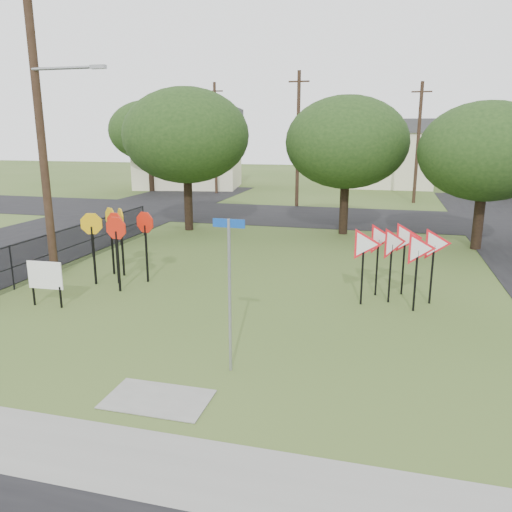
{
  "coord_description": "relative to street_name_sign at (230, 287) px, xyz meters",
  "views": [
    {
      "loc": [
        4.03,
        -10.3,
        5.0
      ],
      "look_at": [
        0.55,
        3.0,
        1.6
      ],
      "focal_mm": 35.0,
      "sensor_mm": 36.0,
      "label": 1
    }
  ],
  "objects": [
    {
      "name": "planting_strip",
      "position": [
        -0.99,
        -4.55,
        -1.88
      ],
      "size": [
        30.0,
        0.8,
        0.02
      ],
      "primitive_type": "cube",
      "color": "#39511E",
      "rests_on": "ground"
    },
    {
      "name": "house_mid",
      "position": [
        3.01,
        40.85,
        1.27
      ],
      "size": [
        8.4,
        8.4,
        6.2
      ],
      "color": "#EEE7BF",
      "rests_on": "ground"
    },
    {
      "name": "curb_pad",
      "position": [
        -0.99,
        -1.55,
        -1.87
      ],
      "size": [
        2.0,
        1.2,
        0.02
      ],
      "primitive_type": "cube",
      "color": "gray",
      "rests_on": "ground"
    },
    {
      "name": "fence_run",
      "position": [
        -8.59,
        7.1,
        -1.1
      ],
      "size": [
        0.05,
        11.55,
        1.5
      ],
      "color": "black",
      "rests_on": "ground"
    },
    {
      "name": "street_name_sign",
      "position": [
        0.0,
        0.0,
        0.0
      ],
      "size": [
        0.69,
        0.07,
        3.32
      ],
      "color": "gray",
      "rests_on": "ground"
    },
    {
      "name": "info_board",
      "position": [
        -6.47,
        2.52,
        -0.96
      ],
      "size": [
        1.1,
        0.09,
        1.38
      ],
      "color": "black",
      "rests_on": "ground"
    },
    {
      "name": "far_pole_c",
      "position": [
        -10.99,
        30.85,
        2.72
      ],
      "size": [
        1.4,
        0.24,
        9.0
      ],
      "color": "#38261A",
      "rests_on": "ground"
    },
    {
      "name": "tree_near_right",
      "position": [
        7.01,
        13.85,
        2.34
      ],
      "size": [
        5.6,
        5.6,
        6.33
      ],
      "color": "black",
      "rests_on": "ground"
    },
    {
      "name": "tree_far_left",
      "position": [
        -16.99,
        30.85,
        3.29
      ],
      "size": [
        6.8,
        6.8,
        7.73
      ],
      "color": "black",
      "rests_on": "ground"
    },
    {
      "name": "far_pole_a",
      "position": [
        -2.99,
        24.85,
        2.72
      ],
      "size": [
        1.4,
        0.24,
        9.0
      ],
      "color": "#38261A",
      "rests_on": "ground"
    },
    {
      "name": "utility_pole_main",
      "position": [
        -8.22,
        5.35,
        3.33
      ],
      "size": [
        3.55,
        0.33,
        10.0
      ],
      "color": "#38261A",
      "rests_on": "ground"
    },
    {
      "name": "house_left",
      "position": [
        -14.99,
        34.85,
        1.77
      ],
      "size": [
        10.58,
        8.88,
        7.2
      ],
      "color": "#EEE7BF",
      "rests_on": "ground"
    },
    {
      "name": "sidewalk",
      "position": [
        -0.99,
        -3.35,
        -1.87
      ],
      "size": [
        30.0,
        1.6,
        0.02
      ],
      "primitive_type": "cube",
      "color": "gray",
      "rests_on": "ground"
    },
    {
      "name": "stop_sign_cluster",
      "position": [
        -5.7,
        5.38,
        -0.06
      ],
      "size": [
        2.32,
        2.03,
        2.46
      ],
      "color": "black",
      "rests_on": "ground"
    },
    {
      "name": "far_pole_b",
      "position": [
        5.01,
        28.85,
        2.47
      ],
      "size": [
        1.4,
        0.24,
        8.5
      ],
      "color": "#38261A",
      "rests_on": "ground"
    },
    {
      "name": "tree_near_mid",
      "position": [
        1.01,
        15.85,
        2.66
      ],
      "size": [
        6.0,
        6.0,
        6.8
      ],
      "color": "black",
      "rests_on": "ground"
    },
    {
      "name": "street_far",
      "position": [
        -0.99,
        20.85,
        -1.87
      ],
      "size": [
        60.0,
        8.0,
        0.02
      ],
      "primitive_type": "cube",
      "color": "black",
      "rests_on": "ground"
    },
    {
      "name": "ground",
      "position": [
        -0.99,
        0.85,
        -1.88
      ],
      "size": [
        140.0,
        140.0,
        0.0
      ],
      "primitive_type": "plane",
      "color": "#39511E"
    },
    {
      "name": "yield_sign_cluster",
      "position": [
        3.48,
        5.59,
        -0.14
      ],
      "size": [
        3.01,
        1.72,
        2.37
      ],
      "color": "black",
      "rests_on": "ground"
    },
    {
      "name": "street_left",
      "position": [
        -12.99,
        10.85,
        -1.87
      ],
      "size": [
        8.0,
        50.0,
        0.02
      ],
      "primitive_type": "cube",
      "color": "black",
      "rests_on": "ground"
    },
    {
      "name": "tree_near_left",
      "position": [
        -6.99,
        14.85,
        2.97
      ],
      "size": [
        6.4,
        6.4,
        7.27
      ],
      "color": "black",
      "rests_on": "ground"
    }
  ]
}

